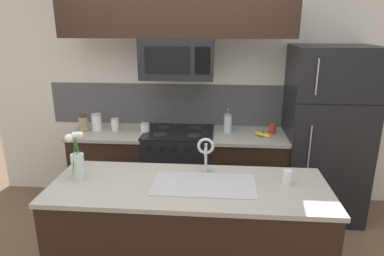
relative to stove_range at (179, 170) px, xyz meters
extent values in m
plane|color=brown|center=(0.00, -0.90, -0.46)|extent=(10.00, 10.00, 0.00)
cube|color=silver|center=(0.30, 0.38, 0.84)|extent=(5.20, 0.10, 2.60)
cube|color=#4C4C51|center=(0.00, 0.32, 0.69)|extent=(3.10, 0.01, 0.48)
cube|color=black|center=(-0.77, 0.00, -0.02)|extent=(0.78, 0.62, 0.88)
cube|color=#9E998E|center=(-0.77, 0.00, 0.43)|extent=(0.81, 0.65, 0.03)
cube|color=black|center=(0.77, 0.00, -0.02)|extent=(0.78, 0.62, 0.88)
cube|color=#9E998E|center=(0.77, 0.00, 0.43)|extent=(0.81, 0.65, 0.03)
cube|color=black|center=(0.00, 0.00, -0.01)|extent=(0.76, 0.62, 0.91)
cube|color=black|center=(0.00, 0.00, 0.45)|extent=(0.76, 0.62, 0.01)
cylinder|color=black|center=(-0.18, -0.14, 0.46)|extent=(0.15, 0.15, 0.01)
cylinder|color=black|center=(0.18, -0.14, 0.46)|extent=(0.15, 0.15, 0.01)
cylinder|color=black|center=(-0.18, 0.14, 0.46)|extent=(0.15, 0.15, 0.01)
cylinder|color=black|center=(0.18, 0.14, 0.46)|extent=(0.15, 0.15, 0.01)
cylinder|color=black|center=(-0.27, -0.32, 0.39)|extent=(0.03, 0.02, 0.03)
cylinder|color=black|center=(-0.14, -0.32, 0.39)|extent=(0.03, 0.02, 0.03)
cylinder|color=black|center=(0.00, -0.32, 0.39)|extent=(0.03, 0.02, 0.03)
cylinder|color=black|center=(0.14, -0.32, 0.39)|extent=(0.03, 0.02, 0.03)
cylinder|color=black|center=(0.27, -0.32, 0.39)|extent=(0.03, 0.02, 0.03)
cube|color=black|center=(0.00, -0.02, 1.25)|extent=(0.74, 0.40, 0.41)
cube|color=black|center=(-0.07, -0.22, 1.25)|extent=(0.45, 0.00, 0.26)
cube|color=black|center=(0.27, -0.22, 1.25)|extent=(0.15, 0.00, 0.26)
cube|color=black|center=(0.00, -0.05, 1.76)|extent=(2.32, 0.34, 0.60)
cube|color=black|center=(1.57, 0.02, 0.46)|extent=(0.82, 0.72, 1.85)
cube|color=black|center=(1.57, -0.34, 0.87)|extent=(0.79, 0.00, 0.01)
cylinder|color=#99999E|center=(1.32, -0.36, 1.13)|extent=(0.01, 0.01, 0.33)
cylinder|color=#99999E|center=(1.32, -0.36, 0.32)|extent=(0.01, 0.01, 0.70)
cylinder|color=#997F5B|center=(-1.06, -0.02, 0.53)|extent=(0.10, 0.10, 0.16)
cylinder|color=#4C331E|center=(-1.06, -0.02, 0.62)|extent=(0.10, 0.10, 0.02)
cylinder|color=silver|center=(-0.92, 0.01, 0.53)|extent=(0.11, 0.11, 0.17)
cylinder|color=#B2B2B7|center=(-0.92, 0.01, 0.63)|extent=(0.10, 0.10, 0.02)
cylinder|color=silver|center=(-0.72, 0.02, 0.51)|extent=(0.09, 0.09, 0.12)
cylinder|color=#B2B2B7|center=(-0.72, 0.02, 0.58)|extent=(0.09, 0.09, 0.01)
cylinder|color=silver|center=(-0.37, -0.02, 0.50)|extent=(0.10, 0.10, 0.09)
cylinder|color=#B2B2B7|center=(-0.37, -0.02, 0.55)|extent=(0.10, 0.10, 0.01)
ellipsoid|color=yellow|center=(0.90, -0.07, 0.47)|extent=(0.17, 0.12, 0.06)
ellipsoid|color=yellow|center=(0.91, -0.05, 0.47)|extent=(0.17, 0.09, 0.05)
ellipsoid|color=yellow|center=(0.91, -0.07, 0.47)|extent=(0.17, 0.04, 0.07)
ellipsoid|color=yellow|center=(0.92, -0.05, 0.47)|extent=(0.18, 0.08, 0.07)
ellipsoid|color=yellow|center=(0.92, -0.07, 0.47)|extent=(0.17, 0.12, 0.07)
cylinder|color=brown|center=(0.91, -0.06, 0.50)|extent=(0.02, 0.02, 0.03)
cylinder|color=silver|center=(0.54, 0.06, 0.54)|extent=(0.09, 0.09, 0.18)
cylinder|color=#A3A3AA|center=(0.54, 0.06, 0.64)|extent=(0.08, 0.08, 0.02)
cylinder|color=#A3A3AA|center=(0.54, 0.06, 0.67)|extent=(0.01, 0.01, 0.05)
sphere|color=#A3A3AA|center=(0.54, 0.06, 0.71)|extent=(0.02, 0.02, 0.02)
cylinder|color=#B22D23|center=(1.02, 0.05, 0.50)|extent=(0.08, 0.08, 0.11)
cube|color=black|center=(0.23, -1.25, -0.02)|extent=(2.04, 0.73, 0.88)
cube|color=#9E998E|center=(0.23, -1.25, 0.43)|extent=(2.07, 0.76, 0.03)
cube|color=#ADAFB5|center=(0.34, -1.25, 0.45)|extent=(0.76, 0.40, 0.01)
cube|color=#ADAFB5|center=(0.17, -1.25, 0.37)|extent=(0.30, 0.31, 0.15)
cube|color=#ADAFB5|center=(0.52, -1.25, 0.37)|extent=(0.30, 0.31, 0.15)
cylinder|color=#B7BABF|center=(0.34, -1.01, 0.46)|extent=(0.04, 0.04, 0.02)
cylinder|color=#B7BABF|center=(0.34, -1.01, 0.58)|extent=(0.02, 0.02, 0.22)
torus|color=#B7BABF|center=(0.34, -1.06, 0.69)|extent=(0.13, 0.02, 0.13)
cylinder|color=#B7BABF|center=(0.34, -1.12, 0.66)|extent=(0.02, 0.02, 0.06)
cube|color=#B7BABF|center=(0.38, -1.01, 0.48)|extent=(0.07, 0.01, 0.01)
cylinder|color=silver|center=(0.96, -1.17, 0.50)|extent=(0.07, 0.07, 0.11)
cylinder|color=silver|center=(-0.63, -1.22, 0.55)|extent=(0.10, 0.10, 0.20)
cylinder|color=silver|center=(-0.63, -1.22, 0.48)|extent=(0.09, 0.09, 0.06)
cylinder|color=#386B2D|center=(-0.64, -1.25, 0.66)|extent=(0.02, 0.08, 0.29)
sphere|color=white|center=(-0.64, -1.29, 0.80)|extent=(0.06, 0.06, 0.06)
cylinder|color=#386B2D|center=(-0.62, -1.19, 0.65)|extent=(0.02, 0.06, 0.28)
sphere|color=white|center=(-0.61, -1.16, 0.79)|extent=(0.05, 0.05, 0.05)
cylinder|color=#386B2D|center=(-0.63, -1.19, 0.65)|extent=(0.01, 0.06, 0.27)
sphere|color=white|center=(-0.63, -1.16, 0.79)|extent=(0.05, 0.05, 0.05)
cylinder|color=#386B2D|center=(-0.63, -1.23, 0.66)|extent=(0.01, 0.03, 0.30)
sphere|color=white|center=(-0.62, -1.24, 0.81)|extent=(0.04, 0.04, 0.04)
camera|label=1|loc=(0.44, -3.55, 1.60)|focal=32.00mm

